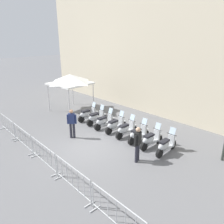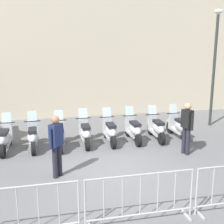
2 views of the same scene
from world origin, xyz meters
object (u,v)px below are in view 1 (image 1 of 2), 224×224
object	(u,v)px
motorcycle_1	(96,118)
motorcycle_6	(151,139)
barrier_segment_3	(72,179)
motorcycle_5	(138,134)
barrier_segment_1	(23,138)
officer_mid_plaza	(72,122)
motorcycle_4	(126,129)
motorcycle_7	(166,145)
motorcycle_0	(88,114)
barrier_segment_0	(8,126)
motorcycle_3	(115,125)
officer_near_row_end	(138,142)
barrier_segment_4	(116,214)
barrier_segment_2	(43,155)
canopy_tent	(70,79)
motorcycle_2	(104,122)

from	to	relation	value
motorcycle_1	motorcycle_6	distance (m)	4.52
barrier_segment_3	motorcycle_5	bearing A→B (deg)	93.76
barrier_segment_1	officer_mid_plaza	xyz separation A→B (m)	(1.14, 2.40, 0.45)
motorcycle_4	motorcycle_5	bearing A→B (deg)	-6.58
motorcycle_4	motorcycle_7	world-z (taller)	same
motorcycle_0	motorcycle_4	bearing A→B (deg)	-6.75
motorcycle_6	barrier_segment_0	size ratio (longest dim) A/B	0.77
motorcycle_3	officer_near_row_end	distance (m)	3.54
motorcycle_0	motorcycle_7	distance (m)	6.35
barrier_segment_4	barrier_segment_1	bearing A→B (deg)	172.40
motorcycle_5	barrier_segment_2	size ratio (longest dim) A/B	0.77
motorcycle_1	motorcycle_5	distance (m)	3.62
barrier_segment_1	canopy_tent	size ratio (longest dim) A/B	0.77
motorcycle_0	barrier_segment_4	xyz separation A→B (m)	(7.16, -5.86, 0.07)
motorcycle_0	canopy_tent	world-z (taller)	canopy_tent
motorcycle_4	barrier_segment_2	xyz separation A→B (m)	(-1.10, -4.81, 0.07)
motorcycle_6	barrier_segment_1	size ratio (longest dim) A/B	0.77
motorcycle_5	motorcycle_7	xyz separation A→B (m)	(1.80, -0.24, 0.00)
motorcycle_6	motorcycle_5	bearing A→B (deg)	171.37
motorcycle_6	barrier_segment_3	world-z (taller)	motorcycle_6
motorcycle_3	barrier_segment_3	size ratio (longest dim) A/B	0.77
barrier_segment_4	motorcycle_2	bearing A→B (deg)	133.98
motorcycle_3	barrier_segment_3	bearing A→B (deg)	-67.93
motorcycle_2	officer_near_row_end	bearing A→B (deg)	-27.67
motorcycle_6	officer_near_row_end	distance (m)	1.71
motorcycle_1	barrier_segment_4	world-z (taller)	motorcycle_1
officer_near_row_end	officer_mid_plaza	bearing A→B (deg)	-176.83
motorcycle_5	barrier_segment_0	bearing A→B (deg)	-148.50
barrier_segment_2	barrier_segment_4	distance (m)	4.70
motorcycle_1	motorcycle_2	world-z (taller)	same
motorcycle_0	motorcycle_5	world-z (taller)	same
motorcycle_5	barrier_segment_0	size ratio (longest dim) A/B	0.77
officer_near_row_end	motorcycle_2	bearing A→B (deg)	152.33
motorcycle_7	barrier_segment_4	size ratio (longest dim) A/B	0.77
barrier_segment_0	officer_mid_plaza	world-z (taller)	officer_mid_plaza
motorcycle_0	barrier_segment_1	bearing A→B (deg)	-87.98
barrier_segment_4	officer_near_row_end	xyz separation A→B (m)	(-1.57, 3.58, 0.45)
barrier_segment_2	motorcycle_5	bearing A→B (deg)	66.96
officer_mid_plaza	barrier_segment_3	bearing A→B (deg)	-40.68
barrier_segment_0	canopy_tent	distance (m)	5.79
motorcycle_2	motorcycle_7	xyz separation A→B (m)	(4.51, -0.48, 0.00)
motorcycle_3	motorcycle_5	size ratio (longest dim) A/B	1.00
motorcycle_3	officer_mid_plaza	size ratio (longest dim) A/B	1.00
officer_near_row_end	motorcycle_6	bearing A→B (deg)	96.91
motorcycle_4	barrier_segment_0	bearing A→B (deg)	-143.99
officer_near_row_end	motorcycle_4	bearing A→B (deg)	137.01
motorcycle_3	motorcycle_0	bearing A→B (deg)	173.74
motorcycle_0	motorcycle_2	distance (m)	1.81
motorcycle_3	barrier_segment_0	xyz separation A→B (m)	(-4.86, -4.31, 0.07)
motorcycle_1	motorcycle_5	xyz separation A→B (m)	(3.60, -0.43, 0.00)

